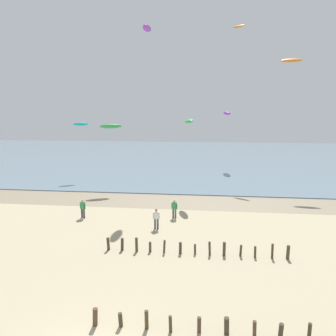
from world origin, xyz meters
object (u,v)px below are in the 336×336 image
Objects in this scene: kite_aloft_0 at (111,126)px; person_mid_beach at (174,208)px; person_by_waterline at (83,208)px; person_nearest_camera at (156,218)px; kite_aloft_4 at (189,121)px; kite_aloft_6 at (81,124)px; kite_aloft_7 at (291,60)px; kite_aloft_1 at (239,26)px; kite_aloft_2 at (147,28)px; kite_aloft_3 at (227,113)px.

person_mid_beach is at bearing -73.67° from kite_aloft_0.
person_by_waterline is at bearing -111.12° from kite_aloft_0.
person_nearest_camera is 16.56m from kite_aloft_0.
kite_aloft_6 is at bearing 46.59° from kite_aloft_4.
person_nearest_camera is 12.38m from kite_aloft_4.
person_mid_beach is 22.75m from kite_aloft_6.
kite_aloft_1 is at bearing -40.18° from kite_aloft_7.
kite_aloft_2 is at bearing 62.21° from person_by_waterline.
person_mid_beach is 25.20m from kite_aloft_7.
person_by_waterline is (-8.16, -0.87, 0.00)m from person_mid_beach.
person_mid_beach is 30.93m from kite_aloft_1.
kite_aloft_3 is (7.52, 29.36, 8.53)m from person_nearest_camera.
person_by_waterline is at bearing -173.91° from person_mid_beach.
kite_aloft_3 is at bearing 151.05° from kite_aloft_2.
kite_aloft_1 is 10.51m from kite_aloft_7.
kite_aloft_1 is at bearing 55.67° from person_by_waterline.
kite_aloft_2 is at bearing 103.43° from person_nearest_camera.
kite_aloft_0 is 22.28m from kite_aloft_3.
kite_aloft_2 reaches higher than kite_aloft_6.
kite_aloft_1 is at bearing 71.55° from person_mid_beach.
person_nearest_camera is 24.06m from kite_aloft_6.
kite_aloft_1 reaches higher than kite_aloft_6.
kite_aloft_0 is at bearing 19.32° from kite_aloft_7.
person_nearest_camera is 27.60m from kite_aloft_7.
person_nearest_camera is 7.22m from person_by_waterline.
person_by_waterline is 0.51× the size of kite_aloft_3.
kite_aloft_1 is at bearing -36.52° from kite_aloft_4.
person_by_waterline is 0.65× the size of kite_aloft_0.
kite_aloft_0 is (-8.76, 10.25, 6.87)m from person_mid_beach.
kite_aloft_7 reaches higher than kite_aloft_0.
kite_aloft_2 reaches higher than kite_aloft_4.
kite_aloft_7 is at bearing -152.60° from kite_aloft_3.
kite_aloft_1 is 18.15m from kite_aloft_2.
kite_aloft_0 is 24.12m from kite_aloft_1.
kite_aloft_1 reaches higher than kite_aloft_7.
kite_aloft_3 is at bearing -52.09° from kite_aloft_7.
kite_aloft_1 is 0.73× the size of kite_aloft_7.
person_by_waterline is at bearing -28.90° from kite_aloft_2.
kite_aloft_1 is 0.78× the size of kite_aloft_4.
kite_aloft_3 is 1.57× the size of kite_aloft_6.
kite_aloft_0 is 1.25× the size of kite_aloft_6.
kite_aloft_3 is 1.35× the size of kite_aloft_4.
kite_aloft_0 is at bearing 133.02° from kite_aloft_3.
kite_aloft_7 is (16.92, 7.73, -2.28)m from kite_aloft_2.
kite_aloft_0 is at bearing 120.09° from person_nearest_camera.
person_nearest_camera is at bearing 107.17° from kite_aloft_1.
kite_aloft_1 is at bearing -173.73° from kite_aloft_3.
kite_aloft_0 reaches higher than person_nearest_camera.
kite_aloft_4 is at bearing 160.51° from kite_aloft_3.
kite_aloft_3 is 1.26× the size of kite_aloft_7.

